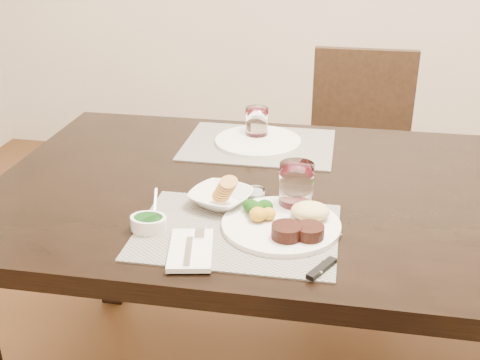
% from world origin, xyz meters
% --- Properties ---
extents(dining_table, '(2.00, 1.00, 0.75)m').
position_xyz_m(dining_table, '(0.00, 0.00, 0.67)').
color(dining_table, black).
rests_on(dining_table, ground).
extents(chair_far, '(0.42, 0.42, 0.90)m').
position_xyz_m(chair_far, '(0.00, 0.93, 0.50)').
color(chair_far, black).
rests_on(chair_far, ground).
extents(placemat_near, '(0.46, 0.34, 0.00)m').
position_xyz_m(placemat_near, '(-0.30, -0.26, 0.75)').
color(placemat_near, gray).
rests_on(placemat_near, dining_table).
extents(placemat_far, '(0.46, 0.34, 0.00)m').
position_xyz_m(placemat_far, '(-0.33, 0.28, 0.75)').
color(placemat_far, gray).
rests_on(placemat_far, dining_table).
extents(dinner_plate, '(0.28, 0.28, 0.05)m').
position_xyz_m(dinner_plate, '(-0.19, -0.23, 0.77)').
color(dinner_plate, silver).
rests_on(dinner_plate, placemat_near).
extents(napkin_fork, '(0.12, 0.18, 0.02)m').
position_xyz_m(napkin_fork, '(-0.38, -0.37, 0.76)').
color(napkin_fork, silver).
rests_on(napkin_fork, placemat_near).
extents(steak_knife, '(0.08, 0.21, 0.01)m').
position_xyz_m(steak_knife, '(-0.10, -0.37, 0.76)').
color(steak_knife, silver).
rests_on(steak_knife, placemat_near).
extents(cracker_bowl, '(0.19, 0.19, 0.07)m').
position_xyz_m(cracker_bowl, '(-0.36, -0.14, 0.77)').
color(cracker_bowl, silver).
rests_on(cracker_bowl, placemat_near).
extents(sauce_ramekin, '(0.08, 0.13, 0.07)m').
position_xyz_m(sauce_ramekin, '(-0.50, -0.29, 0.77)').
color(sauce_ramekin, silver).
rests_on(sauce_ramekin, placemat_near).
extents(wine_glass_near, '(0.08, 0.08, 0.12)m').
position_xyz_m(wine_glass_near, '(-0.18, -0.12, 0.81)').
color(wine_glass_near, white).
rests_on(wine_glass_near, placemat_near).
extents(far_plate, '(0.27, 0.27, 0.01)m').
position_xyz_m(far_plate, '(-0.33, 0.29, 0.76)').
color(far_plate, silver).
rests_on(far_plate, placemat_far).
extents(wine_glass_far, '(0.07, 0.07, 0.10)m').
position_xyz_m(wine_glass_far, '(-0.34, 0.34, 0.80)').
color(wine_glass_far, white).
rests_on(wine_glass_far, placemat_far).
extents(salt_cellar, '(0.05, 0.05, 0.02)m').
position_xyz_m(salt_cellar, '(-0.28, -0.08, 0.76)').
color(salt_cellar, white).
rests_on(salt_cellar, dining_table).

